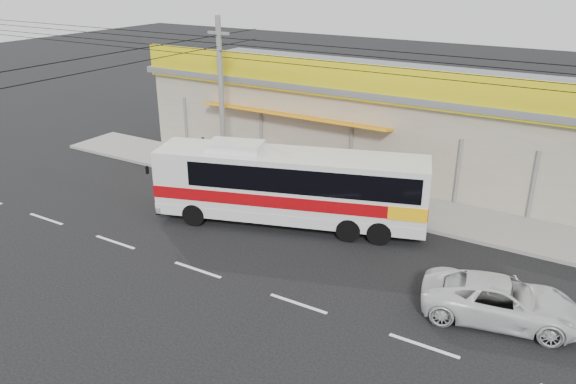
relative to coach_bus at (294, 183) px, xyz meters
name	(u,v)px	position (x,y,z in m)	size (l,w,h in m)	color
ground	(240,241)	(-0.99, -2.38, -1.76)	(120.00, 120.00, 0.00)	black
sidewalk	(315,189)	(-0.99, 3.62, -1.68)	(30.00, 3.20, 0.15)	gray
lane_markings	(198,270)	(-0.99, -4.88, -1.76)	(50.00, 0.12, 0.01)	silver
storefront_building	(366,116)	(-0.99, 9.16, 0.54)	(22.60, 9.20, 5.70)	gray
coach_bus	(294,183)	(0.00, 0.00, 0.00)	(10.83, 5.44, 3.28)	silver
motorbike_red	(205,164)	(-6.54, 2.45, -1.15)	(0.60, 1.73, 0.91)	maroon
motorbike_dark	(206,150)	(-7.64, 3.94, -1.01)	(0.56, 2.00, 1.20)	black
white_car	(501,300)	(8.49, -2.49, -1.12)	(2.10, 4.55, 1.27)	silver
utility_pole	(219,46)	(-5.63, 2.85, 4.54)	(34.00, 14.00, 7.63)	slate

